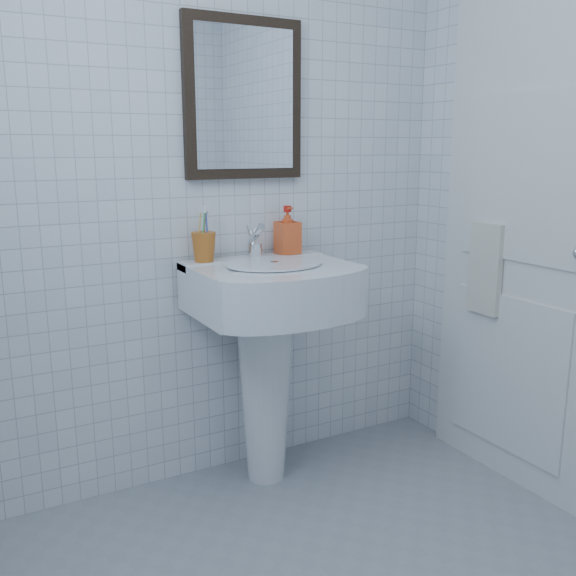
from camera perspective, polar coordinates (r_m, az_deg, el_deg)
wall_back at (r=2.58m, az=-7.61°, el=9.77°), size 2.20×0.02×2.50m
washbasin at (r=2.57m, az=-1.80°, el=-4.27°), size 0.61×0.44×0.93m
faucet at (r=2.59m, az=-2.98°, el=3.95°), size 0.06×0.13×0.15m
toothbrush_cup at (r=2.52m, az=-7.49°, el=3.63°), size 0.11×0.11×0.11m
soap_dispenser at (r=2.68m, az=-0.05°, el=5.17°), size 0.09×0.09×0.20m
wall_mirror at (r=2.64m, az=-3.94°, el=16.43°), size 0.50×0.04×0.62m
bathroom_door at (r=2.70m, az=20.02°, el=3.92°), size 0.04×0.80×2.00m
towel_ring at (r=2.77m, az=17.67°, el=5.33°), size 0.01×0.18×0.18m
hand_towel at (r=2.78m, az=17.14°, el=1.64°), size 0.03×0.16×0.38m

